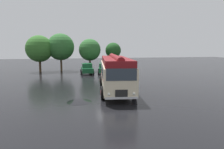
{
  "coord_description": "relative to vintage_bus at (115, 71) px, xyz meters",
  "views": [
    {
      "loc": [
        -3.72,
        -18.59,
        4.18
      ],
      "look_at": [
        0.51,
        1.43,
        1.4
      ],
      "focal_mm": 32.0,
      "sensor_mm": 36.0,
      "label": 1
    }
  ],
  "objects": [
    {
      "name": "tree_centre",
      "position": [
        -0.63,
        17.01,
        1.81
      ],
      "size": [
        3.85,
        3.85,
        5.69
      ],
      "color": "#4C3823",
      "rests_on": "ground"
    },
    {
      "name": "tree_right_of_centre",
      "position": [
        3.54,
        17.29,
        1.67
      ],
      "size": [
        2.83,
        2.83,
        5.06
      ],
      "color": "#4C3823",
      "rests_on": "ground"
    },
    {
      "name": "car_near_left",
      "position": [
        -1.6,
        13.25,
        -1.05
      ],
      "size": [
        1.96,
        4.2,
        1.66
      ],
      "color": "#144C28",
      "rests_on": "ground"
    },
    {
      "name": "tree_far_left",
      "position": [
        -9.21,
        17.57,
        2.12
      ],
      "size": [
        4.54,
        4.54,
        6.24
      ],
      "color": "#4C3823",
      "rests_on": "ground"
    },
    {
      "name": "puddle_patch",
      "position": [
        -3.61,
        -3.35,
        -1.89
      ],
      "size": [
        1.91,
        1.91,
        0.01
      ],
      "primitive_type": "cylinder",
      "color": "black",
      "rests_on": "ground"
    },
    {
      "name": "tree_left_of_centre",
      "position": [
        -5.66,
        18.18,
        2.4
      ],
      "size": [
        4.71,
        4.71,
        6.63
      ],
      "color": "#4C3823",
      "rests_on": "ground"
    },
    {
      "name": "vintage_bus",
      "position": [
        0.0,
        0.0,
        0.0
      ],
      "size": [
        3.83,
        10.34,
        3.49
      ],
      "color": "beige",
      "rests_on": "ground"
    },
    {
      "name": "car_mid_left",
      "position": [
        1.14,
        13.17,
        -1.05
      ],
      "size": [
        2.41,
        4.4,
        1.66
      ],
      "color": "#144C28",
      "rests_on": "ground"
    },
    {
      "name": "ground_plane",
      "position": [
        -0.51,
        0.08,
        -1.89
      ],
      "size": [
        120.0,
        120.0,
        0.0
      ],
      "primitive_type": "plane",
      "color": "black"
    }
  ]
}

